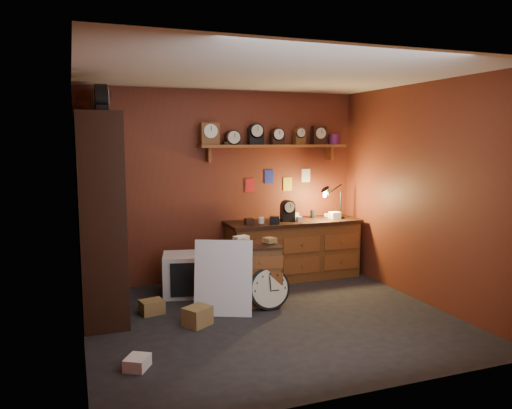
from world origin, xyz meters
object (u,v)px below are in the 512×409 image
object	(u,v)px
low_cabinet	(253,271)
big_round_clock	(269,288)
shelving_unit	(96,206)
workbench	(293,246)

from	to	relation	value
low_cabinet	big_round_clock	xyz separation A→B (m)	(0.10, -0.28, -0.16)
shelving_unit	workbench	distance (m)	2.88
workbench	low_cabinet	xyz separation A→B (m)	(-0.93, -0.87, -0.07)
low_cabinet	shelving_unit	bearing A→B (deg)	179.64
low_cabinet	big_round_clock	bearing A→B (deg)	-58.81
workbench	low_cabinet	world-z (taller)	workbench
workbench	big_round_clock	size ratio (longest dim) A/B	3.84
shelving_unit	workbench	bearing A→B (deg)	10.28
big_round_clock	shelving_unit	bearing A→B (deg)	160.92
low_cabinet	big_round_clock	distance (m)	0.34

